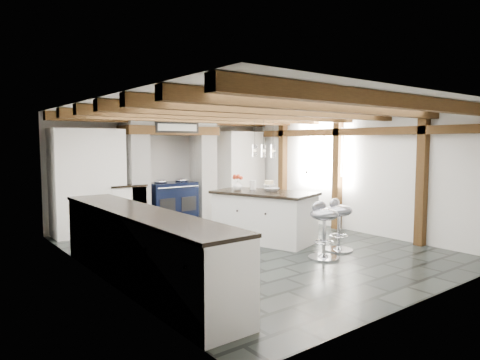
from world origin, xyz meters
TOP-DOWN VIEW (x-y plane):
  - ground at (0.00, 0.00)m, footprint 6.00×6.00m
  - room_shell at (-0.61, 1.42)m, footprint 6.00×6.03m
  - range_cooker at (0.00, 2.68)m, footprint 1.00×0.63m
  - kitchen_island at (0.55, 0.28)m, footprint 1.44×1.98m
  - bar_stool_near at (1.02, -1.00)m, footprint 0.49×0.49m
  - bar_stool_far at (0.47, -1.17)m, footprint 0.47×0.47m

SIDE VIEW (x-z plane):
  - ground at x=0.00m, z-range 0.00..0.00m
  - kitchen_island at x=0.55m, z-range -0.14..1.04m
  - range_cooker at x=0.00m, z-range -0.03..0.96m
  - bar_stool_near at x=1.02m, z-range 0.10..0.94m
  - bar_stool_far at x=0.47m, z-range 0.10..0.97m
  - room_shell at x=-0.61m, z-range -1.93..4.07m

